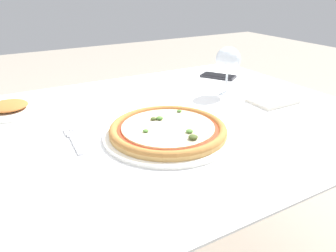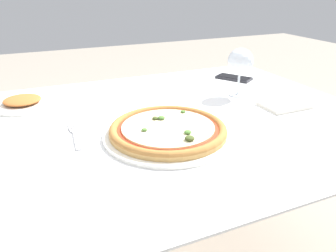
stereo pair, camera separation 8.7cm
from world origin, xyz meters
The scene contains 7 objects.
dining_table centered at (0.00, 0.00, 0.62)m, with size 1.28×0.97×0.70m.
pizza_plate centered at (-0.04, -0.11, 0.72)m, with size 0.35×0.35×0.04m.
fork centered at (-0.27, -0.01, 0.71)m, with size 0.03×0.17×0.00m.
wine_glass_far_left centered at (0.33, 0.10, 0.83)m, with size 0.09×0.09×0.17m.
cell_phone centered at (0.44, 0.28, 0.71)m, with size 0.14×0.16×0.01m.
side_plate centered at (-0.39, 0.29, 0.71)m, with size 0.21×0.21×0.03m.
napkin_folded centered at (0.40, -0.06, 0.71)m, with size 0.15×0.11×0.01m.
Camera 1 is at (-0.43, -0.80, 1.09)m, focal length 35.00 mm.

